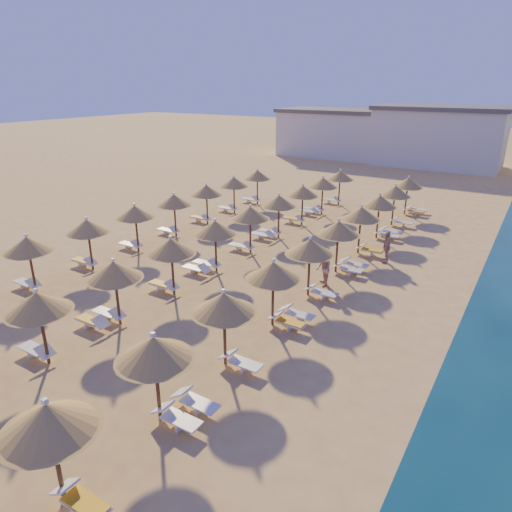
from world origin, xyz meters
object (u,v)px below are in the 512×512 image
Objects in this scene: beachgoer_c at (387,247)px; beachgoer_b at (323,269)px; parasol_row_west at (215,229)px; parasol_row_east at (310,248)px.

beachgoer_b is at bearing -45.65° from beachgoer_c.
beachgoer_c is (7.66, 6.44, -1.56)m from parasol_row_west.
parasol_row_east is 19.89× the size of beachgoer_c.
beachgoer_b is 0.99× the size of beachgoer_c.
parasol_row_east reaches higher than beachgoer_c.
parasol_row_east is 1.00× the size of parasol_row_west.
beachgoer_b is at bearing 13.61° from parasol_row_west.
beachgoer_b is 5.32m from beachgoer_c.
parasol_row_east is 6.90m from beachgoer_c.
beachgoer_c is at bearing 125.16° from beachgoer_b.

